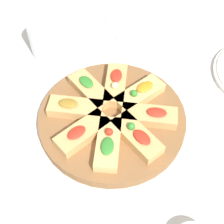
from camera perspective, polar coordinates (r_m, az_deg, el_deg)
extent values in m
plane|color=beige|center=(0.70, 0.00, -1.71)|extent=(3.00, 3.00, 0.00)
cylinder|color=brown|center=(0.69, 0.00, -1.15)|extent=(0.32, 0.32, 0.02)
cube|color=tan|center=(0.72, 0.68, 5.02)|extent=(0.07, 0.13, 0.02)
ellipsoid|color=red|center=(0.72, 0.81, 6.69)|extent=(0.03, 0.05, 0.01)
sphere|color=beige|center=(0.70, 0.55, 4.83)|extent=(0.02, 0.02, 0.02)
cube|color=tan|center=(0.71, -3.96, 4.04)|extent=(0.10, 0.13, 0.02)
ellipsoid|color=#2D7A28|center=(0.71, -4.72, 5.54)|extent=(0.04, 0.05, 0.01)
cube|color=tan|center=(0.68, -6.68, 0.70)|extent=(0.13, 0.08, 0.02)
ellipsoid|color=olive|center=(0.67, -8.02, 1.61)|extent=(0.05, 0.04, 0.01)
cube|color=tan|center=(0.64, -5.35, -3.76)|extent=(0.12, 0.10, 0.02)
ellipsoid|color=red|center=(0.63, -6.52, -3.74)|extent=(0.05, 0.04, 0.01)
cube|color=tan|center=(0.63, -0.70, -5.80)|extent=(0.07, 0.13, 0.02)
ellipsoid|color=#2D7A28|center=(0.61, -0.86, -6.25)|extent=(0.03, 0.05, 0.01)
sphere|color=red|center=(0.62, -0.55, -3.65)|extent=(0.02, 0.02, 0.02)
cube|color=tan|center=(0.64, 4.52, -4.47)|extent=(0.10, 0.13, 0.02)
ellipsoid|color=red|center=(0.62, 5.51, -4.61)|extent=(0.04, 0.05, 0.01)
sphere|color=#2D7A28|center=(0.63, 3.54, -2.63)|extent=(0.02, 0.02, 0.02)
cube|color=tan|center=(0.67, 6.80, -0.70)|extent=(0.13, 0.08, 0.02)
ellipsoid|color=red|center=(0.66, 8.20, -0.05)|extent=(0.05, 0.04, 0.01)
cube|color=tan|center=(0.71, 5.06, 3.25)|extent=(0.13, 0.10, 0.02)
ellipsoid|color=orange|center=(0.70, 6.04, 4.62)|extent=(0.05, 0.04, 0.01)
sphere|color=#2D7A28|center=(0.68, 4.06, 3.42)|extent=(0.02, 0.02, 0.02)
cylinder|color=silver|center=(0.84, -12.14, 13.24)|extent=(0.08, 0.08, 0.10)
cube|color=white|center=(0.94, 4.19, 15.82)|extent=(0.17, 0.15, 0.01)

